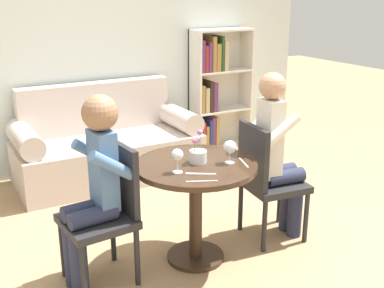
% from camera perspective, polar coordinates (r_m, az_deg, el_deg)
% --- Properties ---
extents(ground_plane, '(16.00, 16.00, 0.00)m').
position_cam_1_polar(ground_plane, '(3.50, 0.41, -13.34)').
color(ground_plane, tan).
extents(back_wall, '(5.20, 0.05, 2.70)m').
position_cam_1_polar(back_wall, '(5.05, -12.36, 12.22)').
color(back_wall, silver).
rests_on(back_wall, ground_plane).
extents(round_table, '(0.82, 0.82, 0.71)m').
position_cam_1_polar(round_table, '(3.25, 0.43, -5.07)').
color(round_table, '#382619').
rests_on(round_table, ground_plane).
extents(couch, '(1.78, 0.80, 0.92)m').
position_cam_1_polar(couch, '(4.86, -10.05, -0.41)').
color(couch, beige).
rests_on(couch, ground_plane).
extents(bookshelf_right, '(0.71, 0.28, 1.39)m').
position_cam_1_polar(bookshelf_right, '(5.58, 2.55, 6.37)').
color(bookshelf_right, silver).
rests_on(bookshelf_right, ground_plane).
extents(chair_left, '(0.45, 0.45, 0.90)m').
position_cam_1_polar(chair_left, '(3.11, -10.00, -7.52)').
color(chair_left, '#232326').
rests_on(chair_left, ground_plane).
extents(chair_right, '(0.47, 0.47, 0.90)m').
position_cam_1_polar(chair_right, '(3.59, 8.76, -3.91)').
color(chair_right, '#232326').
rests_on(chair_right, ground_plane).
extents(person_left, '(0.44, 0.36, 1.23)m').
position_cam_1_polar(person_left, '(3.00, -11.64, -4.81)').
color(person_left, '#282D47').
rests_on(person_left, ground_plane).
extents(person_right, '(0.44, 0.37, 1.27)m').
position_cam_1_polar(person_right, '(3.57, 10.18, -1.19)').
color(person_right, '#282D47').
rests_on(person_right, ground_plane).
extents(wine_glass_left, '(0.08, 0.08, 0.16)m').
position_cam_1_polar(wine_glass_left, '(2.99, -1.74, -1.39)').
color(wine_glass_left, white).
rests_on(wine_glass_left, round_table).
extents(wine_glass_right, '(0.09, 0.09, 0.16)m').
position_cam_1_polar(wine_glass_right, '(3.17, 4.52, -0.42)').
color(wine_glass_right, white).
rests_on(wine_glass_right, round_table).
extents(flower_vase, '(0.12, 0.12, 0.23)m').
position_cam_1_polar(flower_vase, '(3.18, 0.71, -1.26)').
color(flower_vase, silver).
rests_on(flower_vase, round_table).
extents(knife_left_setting, '(0.16, 0.12, 0.00)m').
position_cam_1_polar(knife_left_setting, '(3.01, 1.02, -3.51)').
color(knife_left_setting, silver).
rests_on(knife_left_setting, round_table).
extents(fork_left_setting, '(0.18, 0.09, 0.00)m').
position_cam_1_polar(fork_left_setting, '(2.90, 1.18, -4.41)').
color(fork_left_setting, silver).
rests_on(fork_left_setting, round_table).
extents(knife_right_setting, '(0.07, 0.18, 0.00)m').
position_cam_1_polar(knife_right_setting, '(3.22, 6.14, -2.19)').
color(knife_right_setting, silver).
rests_on(knife_right_setting, round_table).
extents(fork_right_setting, '(0.17, 0.11, 0.00)m').
position_cam_1_polar(fork_right_setting, '(3.00, 1.08, -3.58)').
color(fork_right_setting, silver).
rests_on(fork_right_setting, round_table).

